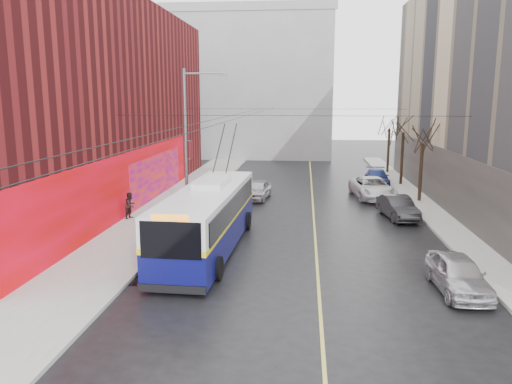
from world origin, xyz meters
TOP-DOWN VIEW (x-y plane):
  - ground at (0.00, 0.00)m, footprint 140.00×140.00m
  - sidewalk_left at (-8.00, 12.00)m, footprint 4.00×60.00m
  - sidewalk_right at (9.00, 12.00)m, footprint 2.00×60.00m
  - lane_line at (1.50, 14.00)m, footprint 0.12×50.00m
  - building_left at (-15.99, 13.99)m, footprint 12.11×36.00m
  - building_far at (-6.00, 44.99)m, footprint 20.50×12.10m
  - streetlight_pole at (-6.14, 10.00)m, footprint 2.65×0.60m
  - catenary_wires at (-2.54, 14.77)m, footprint 18.00×60.00m
  - tree_near at (9.00, 16.00)m, footprint 3.20×3.20m
  - tree_mid at (9.00, 23.00)m, footprint 3.20×3.20m
  - tree_far at (9.00, 30.00)m, footprint 3.20×3.20m
  - puddle at (-5.09, 0.20)m, footprint 2.30×3.48m
  - pigeons_flying at (-1.96, 10.01)m, footprint 2.37×1.13m
  - trolleybus at (-3.71, 3.51)m, footprint 3.22×12.39m
  - parked_car_a at (6.74, -0.87)m, footprint 1.83×4.22m
  - parked_car_b at (6.62, 10.96)m, footprint 2.15×4.38m
  - parked_car_c at (5.88, 17.29)m, footprint 3.26×5.83m
  - parked_car_d at (7.00, 22.88)m, footprint 2.15×4.75m
  - following_car at (-2.54, 16.15)m, footprint 2.09×4.21m
  - pedestrian_a at (-6.64, 7.72)m, footprint 0.44×0.62m
  - pedestrian_b at (-9.50, 8.84)m, footprint 0.79×0.91m

SIDE VIEW (x-z plane):
  - ground at x=0.00m, z-range 0.00..0.00m
  - lane_line at x=1.50m, z-range 0.00..0.01m
  - puddle at x=-5.09m, z-range 0.00..0.01m
  - sidewalk_left at x=-8.00m, z-range 0.00..0.15m
  - sidewalk_right at x=9.00m, z-range 0.00..0.15m
  - parked_car_d at x=7.00m, z-range 0.00..1.35m
  - following_car at x=-2.54m, z-range 0.00..1.38m
  - parked_car_b at x=6.62m, z-range 0.00..1.38m
  - parked_car_a at x=6.74m, z-range 0.00..1.42m
  - parked_car_c at x=5.88m, z-range 0.00..1.54m
  - pedestrian_b at x=-9.50m, z-range 0.15..1.73m
  - pedestrian_a at x=-6.64m, z-range 0.15..1.78m
  - trolleybus at x=-3.71m, z-range -1.29..4.53m
  - streetlight_pole at x=-6.14m, z-range 0.35..9.35m
  - tree_near at x=9.00m, z-range 1.78..8.18m
  - tree_far at x=9.00m, z-range 1.86..8.43m
  - tree_mid at x=9.00m, z-range 1.91..8.59m
  - catenary_wires at x=-2.54m, z-range 6.13..6.36m
  - pigeons_flying at x=-1.96m, z-range 5.89..8.04m
  - building_left at x=-15.99m, z-range -0.01..13.99m
  - building_far at x=-6.00m, z-range 0.02..18.02m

